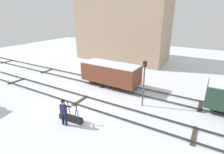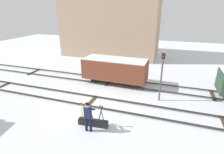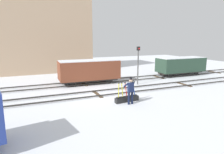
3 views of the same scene
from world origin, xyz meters
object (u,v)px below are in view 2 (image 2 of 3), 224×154
(switch_lever_frame, at_px, (93,122))
(signal_post, at_px, (162,73))
(freight_car_back_track, at_px, (115,69))
(rail_worker, at_px, (88,115))

(switch_lever_frame, height_order, signal_post, signal_post)
(switch_lever_frame, xyz_separation_m, freight_car_back_track, (-0.74, 6.60, 1.09))
(rail_worker, relative_size, signal_post, 0.51)
(rail_worker, bearing_deg, switch_lever_frame, 83.10)
(rail_worker, bearing_deg, freight_car_back_track, 91.14)
(signal_post, height_order, freight_car_back_track, signal_post)
(switch_lever_frame, height_order, rail_worker, rail_worker)
(switch_lever_frame, bearing_deg, signal_post, 47.41)
(rail_worker, bearing_deg, signal_post, 50.38)
(switch_lever_frame, relative_size, freight_car_back_track, 0.31)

